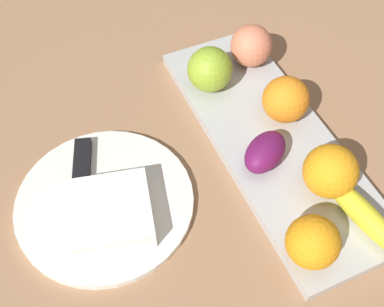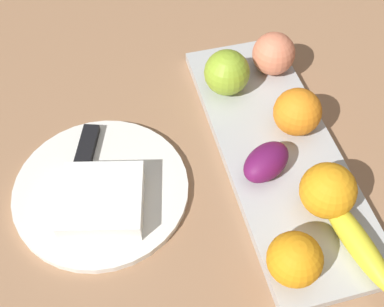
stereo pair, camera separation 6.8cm
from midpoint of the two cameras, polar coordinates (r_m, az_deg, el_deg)
ground_plane at (r=0.74m, az=5.94°, el=-0.02°), size 2.40×2.40×0.00m
fruit_tray at (r=0.75m, az=6.86°, el=1.47°), size 0.47×0.17×0.02m
apple at (r=0.78m, az=-0.38°, el=9.76°), size 0.07×0.07×0.07m
banana at (r=0.67m, az=16.96°, el=-7.13°), size 0.16×0.06×0.03m
orange_near_apple at (r=0.67m, az=13.30°, el=-2.24°), size 0.08×0.08×0.08m
orange_near_banana at (r=0.61m, az=11.02°, el=-10.47°), size 0.07×0.07×0.07m
orange_center at (r=0.74m, az=8.47°, el=6.17°), size 0.07×0.07×0.07m
peach at (r=0.83m, az=4.65°, el=12.46°), size 0.07×0.07×0.07m
grape_bunch at (r=0.69m, az=5.89°, el=-0.01°), size 0.08×0.09×0.04m
dinner_plate at (r=0.70m, az=-13.03°, el=-5.85°), size 0.25×0.25×0.01m
folded_napkin at (r=0.66m, az=-12.61°, el=-7.05°), size 0.13×0.13×0.03m
knife at (r=0.72m, az=-15.57°, el=-2.51°), size 0.18×0.08×0.01m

